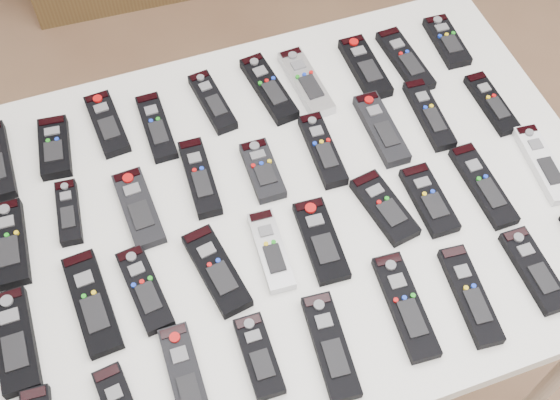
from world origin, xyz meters
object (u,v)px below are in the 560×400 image
object	(u,v)px
remote_5	(269,89)
remote_18	(491,103)
remote_19	(15,341)
remote_36	(534,270)
remote_24	(321,240)
remote_16	(381,129)
remote_20	(92,303)
remote_7	(365,67)
remote_21	(145,289)
remote_10	(10,243)
remote_33	(331,346)
remote_27	(483,185)
remote_2	(107,124)
remote_28	(543,164)
remote_32	(259,356)
remote_31	(187,381)
remote_35	(470,295)
remote_23	(271,250)
table	(280,221)
remote_11	(69,212)
remote_6	(306,83)
remote_13	(200,178)
remote_22	(217,270)
remote_25	(384,207)
remote_34	(405,306)
remote_9	(447,41)
remote_8	(405,60)
remote_14	(263,171)
remote_17	(429,114)
remote_3	(156,127)
remote_26	(429,200)
remote_15	(323,150)
remote_4	(212,102)
remote_12	(139,208)
remote_1	(55,147)

from	to	relation	value
remote_5	remote_18	world-z (taller)	remote_5
remote_19	remote_36	distance (m)	0.92
remote_18	remote_24	bearing A→B (deg)	-157.74
remote_16	remote_20	bearing A→B (deg)	-162.80
remote_7	remote_21	world-z (taller)	remote_7
remote_7	remote_10	distance (m)	0.81
remote_33	remote_27	bearing A→B (deg)	32.19
remote_2	remote_28	world-z (taller)	same
remote_24	remote_32	xyz separation A→B (m)	(-0.18, -0.17, 0.00)
remote_31	remote_21	bearing A→B (deg)	98.70
remote_27	remote_32	xyz separation A→B (m)	(-0.52, -0.18, 0.00)
remote_35	remote_23	bearing A→B (deg)	151.31
remote_19	remote_21	bearing A→B (deg)	5.29
remote_7	remote_35	size ratio (longest dim) A/B	0.92
table	remote_11	size ratio (longest dim) A/B	9.07
remote_6	remote_28	world-z (taller)	remote_6
remote_13	remote_22	distance (m)	0.21
remote_5	remote_16	size ratio (longest dim) A/B	1.04
remote_25	remote_34	xyz separation A→B (m)	(-0.05, -0.20, -0.00)
remote_27	remote_9	bearing A→B (deg)	72.70
remote_11	remote_25	size ratio (longest dim) A/B	0.87
table	remote_8	distance (m)	0.47
remote_14	remote_17	bearing A→B (deg)	4.41
remote_3	remote_20	size ratio (longest dim) A/B	0.87
remote_16	remote_20	size ratio (longest dim) A/B	0.91
remote_14	remote_32	xyz separation A→B (m)	(-0.13, -0.36, 0.00)
remote_2	remote_19	xyz separation A→B (m)	(-0.24, -0.42, 0.00)
remote_17	remote_33	distance (m)	0.56
remote_7	remote_26	world-z (taller)	remote_7
remote_5	remote_13	xyz separation A→B (m)	(-0.20, -0.18, 0.00)
remote_26	remote_31	size ratio (longest dim) A/B	0.79
remote_3	remote_23	xyz separation A→B (m)	(0.13, -0.35, 0.00)
remote_20	remote_26	xyz separation A→B (m)	(0.65, -0.00, -0.00)
remote_15	remote_26	bearing A→B (deg)	-47.80
remote_7	remote_28	world-z (taller)	remote_7
remote_10	remote_4	bearing A→B (deg)	27.20
remote_19	remote_8	bearing A→B (deg)	22.38
remote_19	remote_24	world-z (taller)	remote_19
remote_12	remote_20	bearing A→B (deg)	-129.39
remote_23	remote_32	size ratio (longest dim) A/B	1.16
remote_4	remote_36	bearing A→B (deg)	-59.66
remote_1	remote_24	bearing A→B (deg)	-35.36
remote_6	remote_31	size ratio (longest dim) A/B	0.96
remote_1	remote_35	world-z (taller)	same
remote_14	remote_18	distance (m)	0.51
remote_22	remote_31	bearing A→B (deg)	-129.68
remote_2	remote_24	size ratio (longest dim) A/B	0.95
remote_2	remote_12	distance (m)	0.23
table	remote_19	bearing A→B (deg)	-167.58
remote_1	remote_36	xyz separation A→B (m)	(0.77, -0.57, -0.00)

